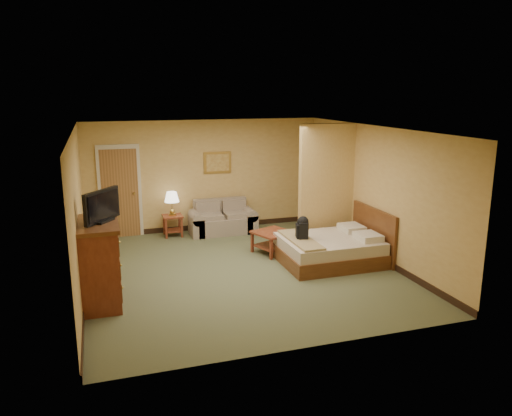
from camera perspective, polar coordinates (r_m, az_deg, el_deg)
name	(u,v)px	position (r m, az deg, el deg)	size (l,w,h in m)	color
floor	(240,270)	(9.33, -1.79, -7.15)	(6.00, 6.00, 0.00)	#555C3C
ceiling	(239,129)	(8.76, -1.91, 8.99)	(6.00, 6.00, 0.00)	white
back_wall	(205,176)	(11.82, -5.87, 3.70)	(5.50, 0.02, 2.60)	tan
left_wall	(78,214)	(8.64, -19.67, -0.60)	(0.02, 6.00, 2.60)	tan
right_wall	(375,193)	(10.05, 13.41, 1.70)	(0.02, 6.00, 2.60)	tan
partition	(326,186)	(10.56, 8.04, 2.49)	(1.20, 0.15, 2.60)	tan
door	(120,192)	(11.59, -15.27, 1.76)	(0.94, 0.16, 2.10)	beige
baseboard	(206,226)	(12.07, -5.72, -2.12)	(5.50, 0.02, 0.12)	black
loveseat	(223,222)	(11.69, -3.85, -1.62)	(1.54, 0.72, 0.78)	gray
side_table	(173,222)	(11.54, -9.50, -1.63)	(0.44, 0.44, 0.48)	maroon
table_lamp	(172,198)	(11.41, -9.61, 1.18)	(0.33, 0.33, 0.54)	#B89A43
coffee_table	(273,238)	(10.21, 1.94, -3.41)	(0.91, 0.91, 0.45)	maroon
wall_picture	(217,163)	(11.81, -4.43, 5.20)	(0.65, 0.04, 0.51)	#B78E3F
dresser	(99,263)	(8.13, -17.49, -5.98)	(0.64, 1.23, 1.31)	maroon
tv	(102,207)	(7.89, -17.21, 0.13)	(0.53, 0.68, 0.49)	black
bed	(332,249)	(9.78, 8.73, -4.60)	(1.91, 1.56, 1.01)	#552B13
backpack	(303,227)	(9.45, 5.37, -2.23)	(0.23, 0.30, 0.46)	black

